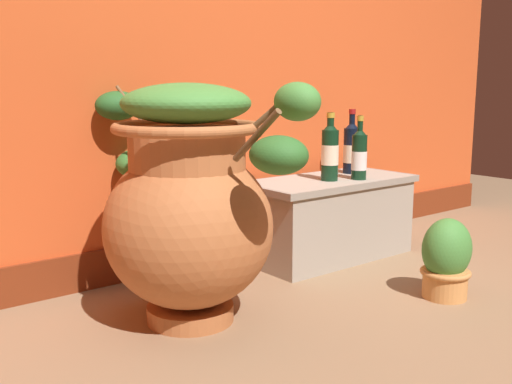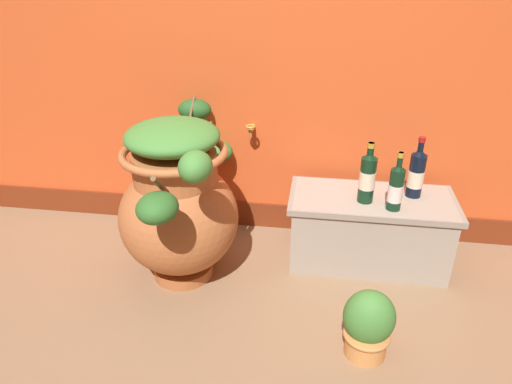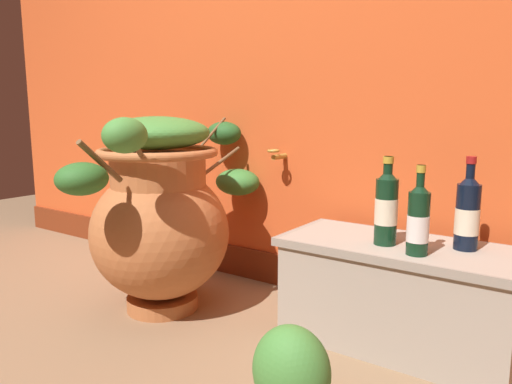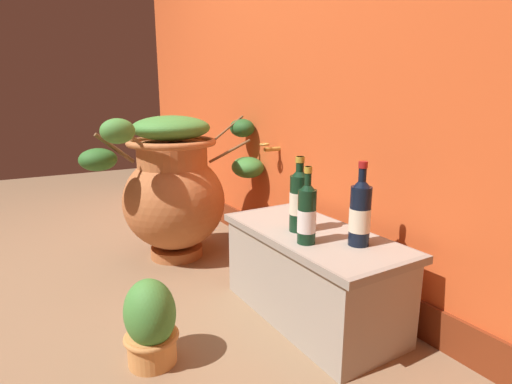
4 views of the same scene
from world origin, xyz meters
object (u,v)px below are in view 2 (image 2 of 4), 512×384
Objects in this scene: wine_bottle_left at (368,176)px; wine_bottle_right at (396,187)px; terracotta_urn at (179,202)px; wine_bottle_middle at (416,172)px; potted_shrub at (368,325)px.

wine_bottle_left is 0.14m from wine_bottle_right.
terracotta_urn is at bearing -166.69° from wine_bottle_left.
wine_bottle_middle is at bearing 21.19° from wine_bottle_left.
wine_bottle_left is at bearing 154.85° from wine_bottle_right.
wine_bottle_right is (-0.12, -0.16, -0.01)m from wine_bottle_middle.
wine_bottle_middle is (1.13, 0.31, 0.09)m from terracotta_urn.
wine_bottle_middle is 0.19m from wine_bottle_right.
terracotta_urn is 1.03m from wine_bottle_right.
wine_bottle_right is at bearing -25.15° from wine_bottle_left.
wine_bottle_left is at bearing 90.10° from potted_shrub.
wine_bottle_middle is at bearing 71.46° from potted_shrub.
potted_shrub is at bearing -108.54° from wine_bottle_middle.
terracotta_urn reaches higher than wine_bottle_left.
wine_bottle_right is at bearing 77.31° from potted_shrub.
wine_bottle_left is at bearing -158.81° from wine_bottle_middle.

